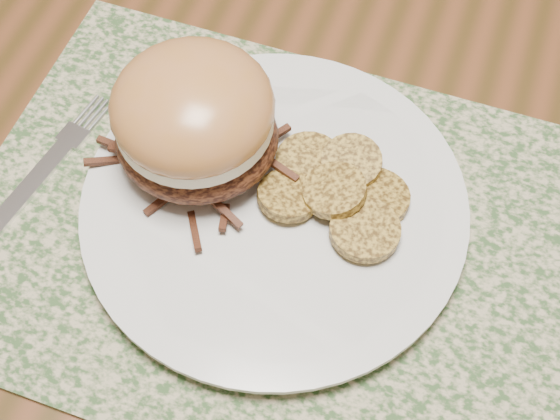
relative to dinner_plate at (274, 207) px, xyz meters
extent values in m
plane|color=brown|center=(0.25, 0.24, -0.76)|extent=(3.50, 3.50, 0.00)
cube|color=#34512A|center=(0.01, -0.02, -0.01)|extent=(0.45, 0.33, 0.00)
cylinder|color=silver|center=(0.00, 0.00, 0.00)|extent=(0.26, 0.26, 0.02)
ellipsoid|color=black|center=(-0.07, 0.02, 0.03)|extent=(0.13, 0.13, 0.05)
cylinder|color=beige|center=(-0.07, 0.02, 0.05)|extent=(0.13, 0.13, 0.01)
ellipsoid|color=#A56636|center=(-0.07, 0.02, 0.07)|extent=(0.13, 0.13, 0.06)
cylinder|color=#AB8532|center=(0.01, 0.04, 0.01)|extent=(0.06, 0.06, 0.01)
cylinder|color=#AB8532|center=(0.04, 0.04, 0.02)|extent=(0.05, 0.05, 0.01)
cylinder|color=#AB8532|center=(0.07, 0.02, 0.01)|extent=(0.07, 0.07, 0.02)
cylinder|color=#AB8532|center=(0.01, 0.00, 0.02)|extent=(0.06, 0.06, 0.02)
cylinder|color=#AB8532|center=(0.04, 0.01, 0.02)|extent=(0.06, 0.06, 0.02)
cylinder|color=#AB8532|center=(0.07, -0.01, 0.02)|extent=(0.06, 0.06, 0.01)
cube|color=silver|center=(-0.18, -0.06, -0.01)|extent=(0.03, 0.12, 0.00)
cube|color=silver|center=(-0.17, 0.01, -0.01)|extent=(0.02, 0.02, 0.00)
camera|label=1|loc=(0.10, -0.27, 0.48)|focal=50.00mm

